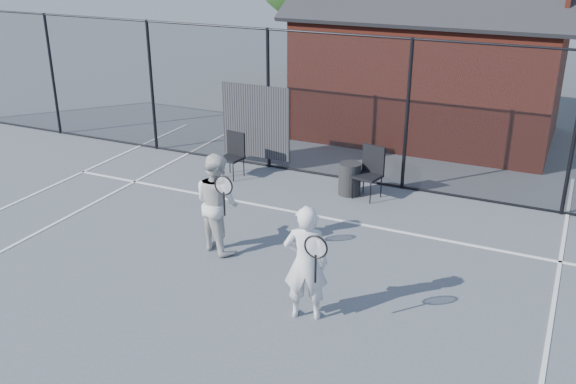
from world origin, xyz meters
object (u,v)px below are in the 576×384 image
at_px(player_back, 217,203).
at_px(chair_right, 368,174).
at_px(player_front, 306,263).
at_px(clubhouse, 431,71).
at_px(waste_bin, 350,179).
at_px(chair_left, 231,156).

bearing_deg(player_back, chair_right, 64.15).
height_order(player_front, player_back, player_back).
bearing_deg(clubhouse, player_front, -86.25).
bearing_deg(player_back, waste_bin, 70.38).
distance_m(clubhouse, chair_right, 4.91).
bearing_deg(chair_right, player_front, -69.34).
xyz_separation_m(player_front, chair_right, (-0.58, 4.29, -0.31)).
xyz_separation_m(chair_right, waste_bin, (-0.38, 0.05, -0.18)).
bearing_deg(clubhouse, chair_left, -120.87).
distance_m(chair_left, waste_bin, 2.58).
relative_size(player_front, waste_bin, 2.53).
bearing_deg(chair_right, chair_left, -164.84).
distance_m(clubhouse, player_front, 9.14).
relative_size(player_back, chair_left, 1.76).
bearing_deg(player_front, clubhouse, 93.75).
bearing_deg(chair_left, chair_right, 9.71).
distance_m(clubhouse, chair_left, 5.82).
height_order(player_front, chair_left, player_front).
xyz_separation_m(player_front, chair_left, (-3.52, 4.18, -0.35)).
relative_size(clubhouse, chair_right, 6.53).
xyz_separation_m(player_back, chair_right, (1.49, 3.07, -0.32)).
height_order(clubhouse, chair_right, clubhouse).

